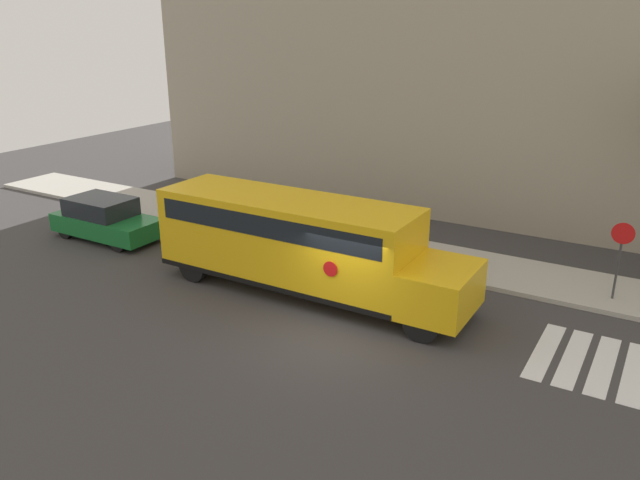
{
  "coord_description": "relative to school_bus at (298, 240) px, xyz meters",
  "views": [
    {
      "loc": [
        7.4,
        -13.16,
        8.1
      ],
      "look_at": [
        -1.84,
        2.44,
        1.62
      ],
      "focal_mm": 35.0,
      "sensor_mm": 36.0,
      "label": 1
    }
  ],
  "objects": [
    {
      "name": "stop_sign",
      "position": [
        8.6,
        4.02,
        -0.04
      ],
      "size": [
        0.64,
        0.1,
        2.55
      ],
      "color": "#38383A",
      "rests_on": "ground"
    },
    {
      "name": "sidewalk_strip",
      "position": [
        2.32,
        4.56,
        -1.62
      ],
      "size": [
        44.0,
        3.0,
        0.15
      ],
      "color": "#B2ADA3",
      "rests_on": "ground"
    },
    {
      "name": "building_backdrop",
      "position": [
        2.32,
        11.06,
        4.91
      ],
      "size": [
        32.0,
        4.0,
        13.21
      ],
      "color": "#9E937F",
      "rests_on": "ground"
    },
    {
      "name": "crosswalk_stripes",
      "position": [
        9.24,
        0.06,
        -1.69
      ],
      "size": [
        4.0,
        3.2,
        0.01
      ],
      "color": "white",
      "rests_on": "ground"
    },
    {
      "name": "school_bus",
      "position": [
        0.0,
        0.0,
        0.0
      ],
      "size": [
        10.06,
        2.57,
        2.95
      ],
      "color": "yellow",
      "rests_on": "ground"
    },
    {
      "name": "ground_plane",
      "position": [
        2.32,
        -1.94,
        -1.7
      ],
      "size": [
        60.0,
        60.0,
        0.0
      ],
      "primitive_type": "plane",
      "color": "#3A3838"
    },
    {
      "name": "parked_car",
      "position": [
        -9.07,
        0.37,
        -0.92
      ],
      "size": [
        4.4,
        1.88,
        1.6
      ],
      "color": "#196B2D",
      "rests_on": "ground"
    }
  ]
}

